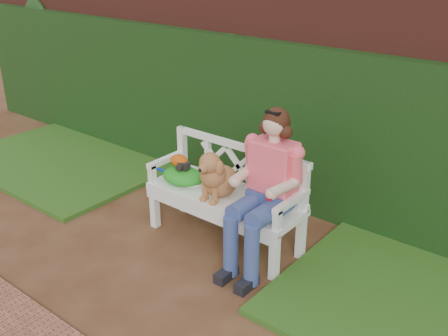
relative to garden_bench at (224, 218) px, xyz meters
The scene contains 11 objects.
ground 0.78m from the garden_bench, 118.31° to the right, with size 60.00×60.00×0.00m, color #472515.
brick_wall 1.55m from the garden_bench, 105.80° to the left, with size 10.00×0.30×2.20m, color maroon.
ivy_hedge 1.24m from the garden_bench, 108.97° to the left, with size 10.00×0.18×1.70m, color #1A4013.
grass_left 2.77m from the garden_bench, behind, with size 2.60×2.00×0.05m, color #224E1A.
garden_bench is the anchor object (origin of this frame).
seated_woman 0.67m from the garden_bench, ahead, with size 0.58×0.77×1.37m, color #C93957, non-canonical shape.
dog 0.48m from the garden_bench, 110.25° to the right, with size 0.31×0.42×0.47m, color #915D2A, non-canonical shape.
tennis_racket 0.54m from the garden_bench, behind, with size 0.63×0.27×0.03m, color white, non-canonical shape.
green_bag 0.57m from the garden_bench, behind, with size 0.42×0.33×0.14m, color green, non-canonical shape.
camera_item 0.62m from the garden_bench, behind, with size 0.11×0.08×0.07m, color black.
baseball_glove 0.69m from the garden_bench, behind, with size 0.19×0.14×0.12m, color #C34B0A.
Camera 1 is at (3.01, -2.66, 2.62)m, focal length 42.00 mm.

